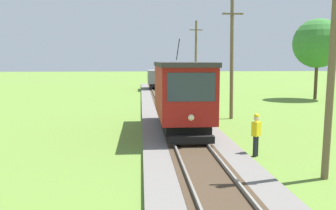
{
  "coord_description": "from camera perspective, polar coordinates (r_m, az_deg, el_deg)",
  "views": [
    {
      "loc": [
        -2.17,
        1.2,
        3.91
      ],
      "look_at": [
        -0.76,
        19.76,
        1.61
      ],
      "focal_mm": 38.68,
      "sensor_mm": 36.0,
      "label": 1
    }
  ],
  "objects": [
    {
      "name": "red_tram",
      "position": [
        19.6,
        2.05,
        2.01
      ],
      "size": [
        2.6,
        8.54,
        4.79
      ],
      "color": "maroon",
      "rests_on": "rail_right"
    },
    {
      "name": "freight_car",
      "position": [
        48.04,
        -1.75,
        4.24
      ],
      "size": [
        2.4,
        5.2,
        2.31
      ],
      "color": "slate",
      "rests_on": "rail_right"
    },
    {
      "name": "utility_pole_near_tram",
      "position": [
        12.69,
        24.44,
        6.18
      ],
      "size": [
        1.4,
        0.41,
        7.52
      ],
      "color": "brown",
      "rests_on": "ground"
    },
    {
      "name": "utility_pole_mid",
      "position": [
        24.67,
        10.02,
        7.26
      ],
      "size": [
        1.4,
        0.62,
        7.9
      ],
      "color": "brown",
      "rests_on": "ground"
    },
    {
      "name": "utility_pole_far",
      "position": [
        40.22,
        4.4,
        7.43
      ],
      "size": [
        1.4,
        0.46,
        8.19
      ],
      "color": "brown",
      "rests_on": "ground"
    },
    {
      "name": "track_worker",
      "position": [
        15.17,
        13.71,
        -4.28
      ],
      "size": [
        0.44,
        0.44,
        1.78
      ],
      "rotation": [
        0.0,
        0.0,
        -0.78
      ],
      "color": "black",
      "rests_on": "ground"
    },
    {
      "name": "tree_left_near",
      "position": [
        39.25,
        22.52,
        8.96
      ],
      "size": [
        4.86,
        4.86,
        8.03
      ],
      "color": "#4C3823",
      "rests_on": "ground"
    }
  ]
}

